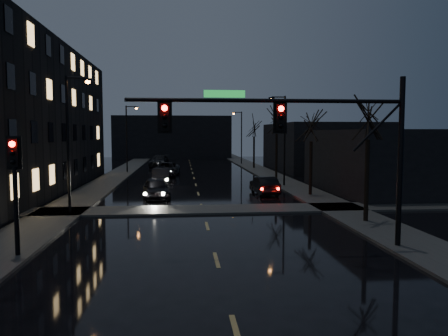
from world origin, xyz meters
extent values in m
cube|color=#2D2D2B|center=(-8.50, 35.00, 0.06)|extent=(3.00, 140.00, 0.12)
cube|color=#2D2D2B|center=(8.50, 35.00, 0.06)|extent=(3.00, 140.00, 0.12)
cube|color=#2D2D2B|center=(0.00, 18.50, 0.06)|extent=(40.00, 3.00, 0.12)
cube|color=black|center=(15.50, 26.00, 2.50)|extent=(10.00, 14.00, 5.00)
cube|color=black|center=(17.00, 48.00, 3.00)|extent=(12.00, 18.00, 6.00)
cube|color=black|center=(-3.00, 78.00, 4.00)|extent=(22.00, 10.00, 8.00)
cylinder|color=black|center=(7.60, 9.00, 3.50)|extent=(0.22, 0.22, 7.00)
cylinder|color=black|center=(2.10, 9.00, 6.00)|extent=(11.00, 0.16, 0.16)
cylinder|color=black|center=(6.60, 9.00, 5.00)|extent=(2.05, 0.10, 2.05)
cube|color=#0C591E|center=(0.40, 9.00, 6.25)|extent=(1.60, 0.04, 0.28)
cube|color=black|center=(-1.90, 9.00, 5.35)|extent=(0.35, 0.28, 1.05)
sphere|color=#FF0705|center=(-1.90, 8.84, 5.68)|extent=(0.22, 0.22, 0.22)
cube|color=black|center=(2.60, 9.00, 5.35)|extent=(0.35, 0.28, 1.05)
sphere|color=#FF0705|center=(2.60, 8.84, 5.68)|extent=(0.22, 0.22, 0.22)
cylinder|color=black|center=(-7.50, 9.00, 2.20)|extent=(0.18, 0.18, 4.40)
cube|color=black|center=(-7.50, 9.00, 4.00)|extent=(0.35, 0.28, 1.05)
sphere|color=#FF0705|center=(-7.50, 8.84, 4.33)|extent=(0.22, 0.22, 0.22)
cylinder|color=black|center=(8.40, 14.00, 2.20)|extent=(0.24, 0.24, 4.40)
cylinder|color=black|center=(8.40, 24.00, 2.06)|extent=(0.24, 0.24, 4.12)
cylinder|color=black|center=(8.40, 36.00, 2.34)|extent=(0.24, 0.24, 4.68)
cylinder|color=black|center=(8.40, 50.00, 2.15)|extent=(0.24, 0.24, 4.29)
cylinder|color=black|center=(-7.80, 18.00, 4.00)|extent=(0.16, 0.16, 8.00)
cylinder|color=black|center=(-7.20, 18.00, 7.90)|extent=(1.20, 0.10, 0.10)
cube|color=black|center=(-6.60, 18.00, 7.80)|extent=(0.50, 0.25, 0.15)
sphere|color=orange|center=(-6.60, 18.00, 7.70)|extent=(0.28, 0.28, 0.28)
cylinder|color=black|center=(-7.80, 45.00, 4.00)|extent=(0.16, 0.16, 8.00)
cylinder|color=black|center=(-7.20, 45.00, 7.90)|extent=(1.20, 0.10, 0.10)
cube|color=black|center=(-6.60, 45.00, 7.80)|extent=(0.50, 0.25, 0.15)
sphere|color=orange|center=(-6.60, 45.00, 7.70)|extent=(0.28, 0.28, 0.28)
cylinder|color=black|center=(7.80, 30.00, 4.00)|extent=(0.16, 0.16, 8.00)
cylinder|color=black|center=(7.20, 30.00, 7.90)|extent=(1.20, 0.10, 0.10)
cube|color=black|center=(6.60, 30.00, 7.80)|extent=(0.50, 0.25, 0.15)
sphere|color=orange|center=(6.60, 30.00, 7.70)|extent=(0.28, 0.28, 0.28)
cylinder|color=black|center=(7.80, 58.00, 4.00)|extent=(0.16, 0.16, 8.00)
cylinder|color=black|center=(7.20, 58.00, 7.90)|extent=(1.20, 0.10, 0.10)
cube|color=black|center=(6.60, 58.00, 7.80)|extent=(0.50, 0.25, 0.15)
sphere|color=orange|center=(6.60, 58.00, 7.70)|extent=(0.28, 0.28, 0.28)
imported|color=black|center=(-3.15, 23.74, 0.76)|extent=(2.38, 4.65, 1.51)
imported|color=black|center=(-3.22, 32.86, 0.72)|extent=(1.71, 4.46, 1.45)
imported|color=black|center=(-2.99, 40.64, 0.76)|extent=(3.10, 5.73, 1.52)
imported|color=black|center=(-4.50, 54.69, 0.81)|extent=(2.95, 5.80, 1.61)
imported|color=black|center=(5.10, 25.19, 0.69)|extent=(1.76, 4.30, 1.39)
camera|label=1|loc=(-1.26, -7.94, 4.73)|focal=35.00mm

